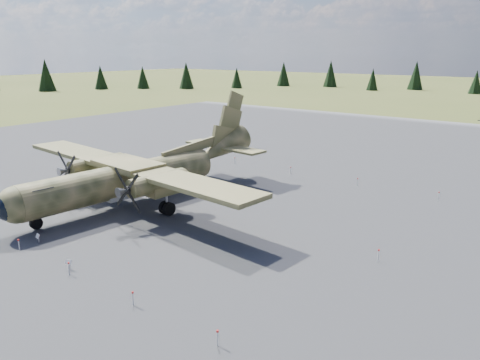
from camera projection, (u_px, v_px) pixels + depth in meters
The scene contains 7 objects.
ground at pixel (194, 211), 40.54m from camera, with size 500.00×500.00×0.00m, color brown.
apron at pixel (260, 186), 48.20m from camera, with size 120.00×120.00×0.04m, color slate.
transport_plane at pixel (138, 172), 42.41m from camera, with size 30.26×27.40×9.96m.
info_placard_left at pixel (38, 237), 33.73m from camera, with size 0.47×0.27×0.70m.
info_placard_right at pixel (69, 263), 29.61m from camera, with size 0.46×0.31×0.68m.
barrier_fence at pixel (189, 205), 40.62m from camera, with size 33.12×29.62×0.85m.
treeline at pixel (207, 173), 34.23m from camera, with size 304.16×308.19×10.97m.
Camera 1 is at (26.45, -28.07, 13.41)m, focal length 35.00 mm.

